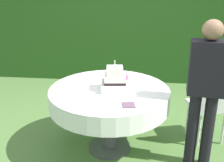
{
  "coord_description": "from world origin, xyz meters",
  "views": [
    {
      "loc": [
        0.33,
        -2.87,
        1.96
      ],
      "look_at": [
        0.03,
        -0.01,
        0.88
      ],
      "focal_mm": 44.4,
      "sensor_mm": 36.0,
      "label": 1
    }
  ],
  "objects_px": {
    "serving_plate_left": "(132,80)",
    "serving_plate_far": "(106,76)",
    "cake_table": "(109,98)",
    "wedding_cake": "(115,81)",
    "standing_person": "(206,87)",
    "serving_plate_near": "(78,86)",
    "napkin_stack": "(129,105)",
    "garden_chair": "(211,103)"
  },
  "relations": [
    {
      "from": "serving_plate_left",
      "to": "serving_plate_far",
      "type": "bearing_deg",
      "value": 165.59
    },
    {
      "from": "cake_table",
      "to": "wedding_cake",
      "type": "xyz_separation_m",
      "value": [
        0.07,
        -0.01,
        0.22
      ]
    },
    {
      "from": "standing_person",
      "to": "wedding_cake",
      "type": "bearing_deg",
      "value": 168.09
    },
    {
      "from": "serving_plate_near",
      "to": "cake_table",
      "type": "bearing_deg",
      "value": -6.96
    },
    {
      "from": "serving_plate_near",
      "to": "standing_person",
      "type": "height_order",
      "value": "standing_person"
    },
    {
      "from": "cake_table",
      "to": "serving_plate_near",
      "type": "height_order",
      "value": "serving_plate_near"
    },
    {
      "from": "serving_plate_near",
      "to": "napkin_stack",
      "type": "xyz_separation_m",
      "value": [
        0.61,
        -0.45,
        -0.0
      ]
    },
    {
      "from": "napkin_stack",
      "to": "garden_chair",
      "type": "bearing_deg",
      "value": 34.66
    },
    {
      "from": "garden_chair",
      "to": "serving_plate_near",
      "type": "bearing_deg",
      "value": -172.28
    },
    {
      "from": "wedding_cake",
      "to": "standing_person",
      "type": "xyz_separation_m",
      "value": [
        0.93,
        -0.2,
        0.05
      ]
    },
    {
      "from": "serving_plate_far",
      "to": "napkin_stack",
      "type": "height_order",
      "value": "same"
    },
    {
      "from": "serving_plate_far",
      "to": "standing_person",
      "type": "bearing_deg",
      "value": -28.98
    },
    {
      "from": "serving_plate_left",
      "to": "standing_person",
      "type": "relative_size",
      "value": 0.08
    },
    {
      "from": "cake_table",
      "to": "serving_plate_near",
      "type": "distance_m",
      "value": 0.39
    },
    {
      "from": "wedding_cake",
      "to": "napkin_stack",
      "type": "xyz_separation_m",
      "value": [
        0.17,
        -0.4,
        -0.1
      ]
    },
    {
      "from": "wedding_cake",
      "to": "napkin_stack",
      "type": "bearing_deg",
      "value": -66.83
    },
    {
      "from": "serving_plate_left",
      "to": "napkin_stack",
      "type": "height_order",
      "value": "same"
    },
    {
      "from": "cake_table",
      "to": "napkin_stack",
      "type": "xyz_separation_m",
      "value": [
        0.24,
        -0.41,
        0.12
      ]
    },
    {
      "from": "serving_plate_far",
      "to": "serving_plate_left",
      "type": "xyz_separation_m",
      "value": [
        0.33,
        -0.09,
        0.0
      ]
    },
    {
      "from": "wedding_cake",
      "to": "serving_plate_far",
      "type": "relative_size",
      "value": 2.77
    },
    {
      "from": "garden_chair",
      "to": "serving_plate_left",
      "type": "bearing_deg",
      "value": 176.9
    },
    {
      "from": "cake_table",
      "to": "serving_plate_far",
      "type": "xyz_separation_m",
      "value": [
        -0.09,
        0.4,
        0.12
      ]
    },
    {
      "from": "serving_plate_near",
      "to": "napkin_stack",
      "type": "distance_m",
      "value": 0.76
    },
    {
      "from": "wedding_cake",
      "to": "serving_plate_near",
      "type": "relative_size",
      "value": 3.35
    },
    {
      "from": "napkin_stack",
      "to": "standing_person",
      "type": "relative_size",
      "value": 0.08
    },
    {
      "from": "cake_table",
      "to": "serving_plate_far",
      "type": "relative_size",
      "value": 10.92
    },
    {
      "from": "serving_plate_far",
      "to": "serving_plate_left",
      "type": "relative_size",
      "value": 0.95
    },
    {
      "from": "serving_plate_far",
      "to": "standing_person",
      "type": "xyz_separation_m",
      "value": [
        1.09,
        -0.6,
        0.15
      ]
    },
    {
      "from": "serving_plate_left",
      "to": "standing_person",
      "type": "distance_m",
      "value": 0.93
    },
    {
      "from": "wedding_cake",
      "to": "cake_table",
      "type": "bearing_deg",
      "value": 171.04
    },
    {
      "from": "standing_person",
      "to": "serving_plate_near",
      "type": "bearing_deg",
      "value": 169.56
    },
    {
      "from": "garden_chair",
      "to": "standing_person",
      "type": "relative_size",
      "value": 0.56
    },
    {
      "from": "cake_table",
      "to": "serving_plate_near",
      "type": "bearing_deg",
      "value": 173.04
    },
    {
      "from": "cake_table",
      "to": "standing_person",
      "type": "height_order",
      "value": "standing_person"
    },
    {
      "from": "wedding_cake",
      "to": "serving_plate_near",
      "type": "height_order",
      "value": "wedding_cake"
    },
    {
      "from": "serving_plate_left",
      "to": "garden_chair",
      "type": "distance_m",
      "value": 1.0
    },
    {
      "from": "serving_plate_left",
      "to": "standing_person",
      "type": "height_order",
      "value": "standing_person"
    },
    {
      "from": "serving_plate_near",
      "to": "wedding_cake",
      "type": "bearing_deg",
      "value": -7.27
    },
    {
      "from": "napkin_stack",
      "to": "serving_plate_left",
      "type": "bearing_deg",
      "value": 89.77
    },
    {
      "from": "serving_plate_left",
      "to": "garden_chair",
      "type": "bearing_deg",
      "value": -3.1
    },
    {
      "from": "serving_plate_far",
      "to": "cake_table",
      "type": "bearing_deg",
      "value": -77.14
    },
    {
      "from": "cake_table",
      "to": "wedding_cake",
      "type": "height_order",
      "value": "wedding_cake"
    }
  ]
}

